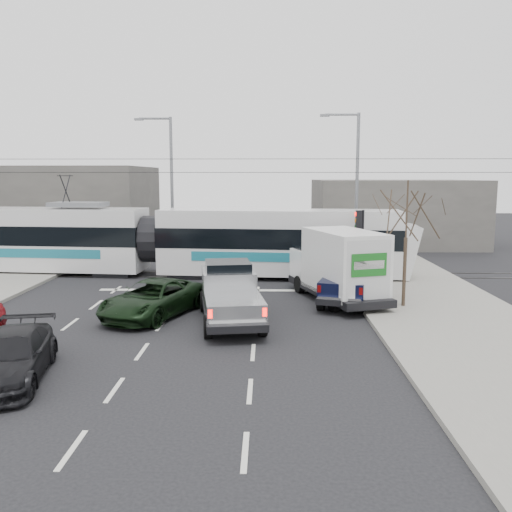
{
  "coord_description": "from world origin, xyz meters",
  "views": [
    {
      "loc": [
        2.11,
        -18.85,
        5.31
      ],
      "look_at": [
        1.63,
        4.86,
        1.8
      ],
      "focal_mm": 38.0,
      "sensor_mm": 36.0,
      "label": 1
    }
  ],
  "objects_px": {
    "street_lamp_near": "(354,179)",
    "navy_pickup": "(349,278)",
    "bare_tree": "(407,215)",
    "traffic_signal": "(360,231)",
    "box_truck": "(338,266)",
    "green_car": "(153,299)",
    "dark_car": "(11,357)",
    "street_lamp_far": "(169,179)",
    "tram": "(152,240)",
    "silver_pickup": "(230,293)"
  },
  "relations": [
    {
      "from": "bare_tree",
      "to": "dark_car",
      "type": "bearing_deg",
      "value": -147.0
    },
    {
      "from": "bare_tree",
      "to": "navy_pickup",
      "type": "xyz_separation_m",
      "value": [
        -2.01,
        1.33,
        -2.77
      ]
    },
    {
      "from": "traffic_signal",
      "to": "box_truck",
      "type": "bearing_deg",
      "value": -116.72
    },
    {
      "from": "street_lamp_near",
      "to": "dark_car",
      "type": "relative_size",
      "value": 2.04
    },
    {
      "from": "silver_pickup",
      "to": "navy_pickup",
      "type": "bearing_deg",
      "value": 23.91
    },
    {
      "from": "street_lamp_near",
      "to": "navy_pickup",
      "type": "distance_m",
      "value": 11.1
    },
    {
      "from": "box_truck",
      "to": "green_car",
      "type": "relative_size",
      "value": 1.32
    },
    {
      "from": "street_lamp_far",
      "to": "navy_pickup",
      "type": "xyz_separation_m",
      "value": [
        9.77,
        -12.17,
        -4.09
      ]
    },
    {
      "from": "navy_pickup",
      "to": "dark_car",
      "type": "height_order",
      "value": "navy_pickup"
    },
    {
      "from": "street_lamp_far",
      "to": "box_truck",
      "type": "xyz_separation_m",
      "value": [
        9.33,
        -12.14,
        -3.59
      ]
    },
    {
      "from": "green_car",
      "to": "traffic_signal",
      "type": "bearing_deg",
      "value": 52.02
    },
    {
      "from": "street_lamp_near",
      "to": "navy_pickup",
      "type": "relative_size",
      "value": 1.73
    },
    {
      "from": "street_lamp_far",
      "to": "dark_car",
      "type": "bearing_deg",
      "value": -91.04
    },
    {
      "from": "bare_tree",
      "to": "street_lamp_far",
      "type": "relative_size",
      "value": 0.56
    },
    {
      "from": "street_lamp_far",
      "to": "dark_car",
      "type": "height_order",
      "value": "street_lamp_far"
    },
    {
      "from": "street_lamp_far",
      "to": "silver_pickup",
      "type": "xyz_separation_m",
      "value": [
        4.92,
        -15.27,
        -4.07
      ]
    },
    {
      "from": "tram",
      "to": "silver_pickup",
      "type": "distance_m",
      "value": 10.39
    },
    {
      "from": "tram",
      "to": "navy_pickup",
      "type": "bearing_deg",
      "value": -26.96
    },
    {
      "from": "street_lamp_far",
      "to": "navy_pickup",
      "type": "distance_m",
      "value": 16.13
    },
    {
      "from": "bare_tree",
      "to": "dark_car",
      "type": "distance_m",
      "value": 14.85
    },
    {
      "from": "street_lamp_near",
      "to": "tram",
      "type": "height_order",
      "value": "street_lamp_near"
    },
    {
      "from": "traffic_signal",
      "to": "green_car",
      "type": "relative_size",
      "value": 0.73
    },
    {
      "from": "silver_pickup",
      "to": "dark_car",
      "type": "bearing_deg",
      "value": -139.6
    },
    {
      "from": "tram",
      "to": "silver_pickup",
      "type": "bearing_deg",
      "value": -57.15
    },
    {
      "from": "silver_pickup",
      "to": "dark_car",
      "type": "height_order",
      "value": "silver_pickup"
    },
    {
      "from": "dark_car",
      "to": "street_lamp_near",
      "type": "bearing_deg",
      "value": 47.58
    },
    {
      "from": "traffic_signal",
      "to": "navy_pickup",
      "type": "height_order",
      "value": "traffic_signal"
    },
    {
      "from": "green_car",
      "to": "navy_pickup",
      "type": "bearing_deg",
      "value": 39.3
    },
    {
      "from": "bare_tree",
      "to": "street_lamp_near",
      "type": "relative_size",
      "value": 0.56
    },
    {
      "from": "tram",
      "to": "street_lamp_near",
      "type": "bearing_deg",
      "value": 24.94
    },
    {
      "from": "traffic_signal",
      "to": "street_lamp_near",
      "type": "height_order",
      "value": "street_lamp_near"
    },
    {
      "from": "navy_pickup",
      "to": "green_car",
      "type": "distance_m",
      "value": 8.25
    },
    {
      "from": "tram",
      "to": "box_truck",
      "type": "height_order",
      "value": "tram"
    },
    {
      "from": "silver_pickup",
      "to": "street_lamp_near",
      "type": "bearing_deg",
      "value": 54.92
    },
    {
      "from": "street_lamp_near",
      "to": "silver_pickup",
      "type": "distance_m",
      "value": 15.36
    },
    {
      "from": "bare_tree",
      "to": "green_car",
      "type": "height_order",
      "value": "bare_tree"
    },
    {
      "from": "tram",
      "to": "silver_pickup",
      "type": "relative_size",
      "value": 4.38
    },
    {
      "from": "bare_tree",
      "to": "tram",
      "type": "height_order",
      "value": "tram"
    },
    {
      "from": "green_car",
      "to": "dark_car",
      "type": "relative_size",
      "value": 1.12
    },
    {
      "from": "silver_pickup",
      "to": "box_truck",
      "type": "xyz_separation_m",
      "value": [
        4.41,
        3.13,
        0.48
      ]
    },
    {
      "from": "box_truck",
      "to": "navy_pickup",
      "type": "bearing_deg",
      "value": -21.34
    },
    {
      "from": "street_lamp_far",
      "to": "tram",
      "type": "relative_size",
      "value": 0.34
    },
    {
      "from": "tram",
      "to": "silver_pickup",
      "type": "height_order",
      "value": "tram"
    },
    {
      "from": "street_lamp_near",
      "to": "box_truck",
      "type": "xyz_separation_m",
      "value": [
        -2.17,
        -10.14,
        -3.59
      ]
    },
    {
      "from": "traffic_signal",
      "to": "navy_pickup",
      "type": "relative_size",
      "value": 0.69
    },
    {
      "from": "street_lamp_far",
      "to": "dark_car",
      "type": "xyz_separation_m",
      "value": [
        -0.39,
        -21.41,
        -4.47
      ]
    },
    {
      "from": "bare_tree",
      "to": "tram",
      "type": "distance_m",
      "value": 13.95
    },
    {
      "from": "traffic_signal",
      "to": "street_lamp_far",
      "type": "relative_size",
      "value": 0.4
    },
    {
      "from": "traffic_signal",
      "to": "navy_pickup",
      "type": "bearing_deg",
      "value": -108.38
    },
    {
      "from": "street_lamp_near",
      "to": "street_lamp_far",
      "type": "height_order",
      "value": "same"
    }
  ]
}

